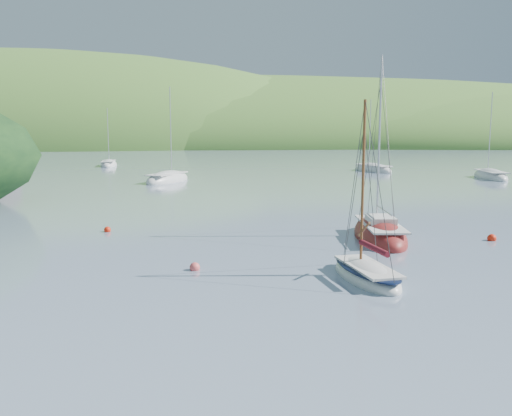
{
  "coord_description": "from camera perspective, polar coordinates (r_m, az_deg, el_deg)",
  "views": [
    {
      "loc": [
        -2.34,
        -22.97,
        6.53
      ],
      "look_at": [
        0.01,
        8.0,
        1.89
      ],
      "focal_mm": 40.0,
      "sensor_mm": 36.0,
      "label": 1
    }
  ],
  "objects": [
    {
      "name": "mooring_buoys",
      "position": [
        30.49,
        4.98,
        -3.67
      ],
      "size": [
        22.46,
        9.98,
        0.5
      ],
      "color": "#E55250",
      "rests_on": "ground"
    },
    {
      "name": "distant_sloop_c",
      "position": [
        90.55,
        -14.52,
        4.19
      ],
      "size": [
        2.9,
        6.91,
        9.63
      ],
      "rotation": [
        0.0,
        0.0,
        0.08
      ],
      "color": "silver",
      "rests_on": "ground"
    },
    {
      "name": "ground",
      "position": [
        23.99,
        1.43,
        -7.3
      ],
      "size": [
        700.0,
        700.0,
        0.0
      ],
      "primitive_type": "plane",
      "color": "gray",
      "rests_on": "ground"
    },
    {
      "name": "shoreline_hills",
      "position": [
        195.64,
        -6.53,
        6.52
      ],
      "size": [
        690.0,
        135.0,
        56.0
      ],
      "color": "#35722B",
      "rests_on": "ground"
    },
    {
      "name": "distant_sloop_b",
      "position": [
        79.55,
        11.6,
        3.74
      ],
      "size": [
        5.09,
        7.85,
        10.57
      ],
      "rotation": [
        0.0,
        0.0,
        0.37
      ],
      "color": "silver",
      "rests_on": "ground"
    },
    {
      "name": "distant_sloop_a",
      "position": [
        64.86,
        -8.84,
        2.78
      ],
      "size": [
        5.93,
        8.49,
        11.48
      ],
      "rotation": [
        0.0,
        0.0,
        -0.43
      ],
      "color": "silver",
      "rests_on": "ground"
    },
    {
      "name": "distant_sloop_d",
      "position": [
        73.23,
        22.4,
        2.88
      ],
      "size": [
        3.46,
        7.97,
        11.05
      ],
      "rotation": [
        0.0,
        0.0,
        -0.1
      ],
      "color": "silver",
      "rests_on": "ground"
    },
    {
      "name": "sloop_red",
      "position": [
        33.18,
        12.26,
        -2.67
      ],
      "size": [
        3.2,
        7.76,
        11.2
      ],
      "rotation": [
        0.0,
        0.0,
        -0.08
      ],
      "color": "maroon",
      "rests_on": "ground"
    },
    {
      "name": "daysailer_white",
      "position": [
        24.67,
        11.0,
        -6.54
      ],
      "size": [
        2.72,
        5.47,
        8.05
      ],
      "rotation": [
        0.0,
        0.0,
        0.16
      ],
      "color": "silver",
      "rests_on": "ground"
    }
  ]
}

